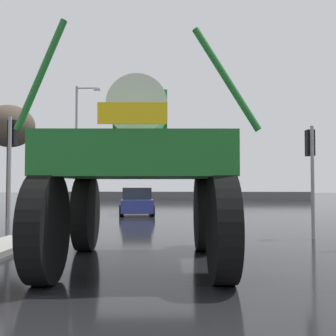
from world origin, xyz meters
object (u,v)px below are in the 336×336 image
object	(u,v)px
sedan_ahead	(137,202)
bare_tree_left	(9,127)
traffic_signal_near_right	(311,157)
oversize_sprayer	(141,169)
streetlight_far_left	(78,140)
traffic_signal_near_left	(12,149)

from	to	relation	value
sedan_ahead	bare_tree_left	world-z (taller)	bare_tree_left
traffic_signal_near_right	sedan_ahead	bearing A→B (deg)	124.94
oversize_sprayer	streetlight_far_left	distance (m)	22.59
traffic_signal_near_left	streetlight_far_left	size ratio (longest dim) A/B	0.43
traffic_signal_near_right	streetlight_far_left	distance (m)	20.97
oversize_sprayer	streetlight_far_left	xyz separation A→B (m)	(-7.11, 21.23, 2.99)
traffic_signal_near_right	traffic_signal_near_left	bearing A→B (deg)	-179.97
sedan_ahead	traffic_signal_near_left	world-z (taller)	traffic_signal_near_left
sedan_ahead	bare_tree_left	bearing A→B (deg)	80.18
traffic_signal_near_right	streetlight_far_left	xyz separation A→B (m)	(-12.11, 16.95, 2.45)
oversize_sprayer	traffic_signal_near_left	distance (m)	6.44
oversize_sprayer	traffic_signal_near_left	bearing A→B (deg)	45.39
streetlight_far_left	sedan_ahead	bearing A→B (deg)	-53.68
oversize_sprayer	traffic_signal_near_right	xyz separation A→B (m)	(4.99, 4.28, 0.54)
streetlight_far_left	traffic_signal_near_right	bearing A→B (deg)	-54.46
traffic_signal_near_right	bare_tree_left	distance (m)	17.60
streetlight_far_left	bare_tree_left	world-z (taller)	streetlight_far_left
bare_tree_left	traffic_signal_near_right	bearing A→B (deg)	-34.89
sedan_ahead	streetlight_far_left	world-z (taller)	streetlight_far_left
traffic_signal_near_left	bare_tree_left	world-z (taller)	bare_tree_left
sedan_ahead	traffic_signal_near_left	xyz separation A→B (m)	(-3.00, -9.64, 2.16)
streetlight_far_left	bare_tree_left	xyz separation A→B (m)	(-2.18, -6.98, 0.02)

